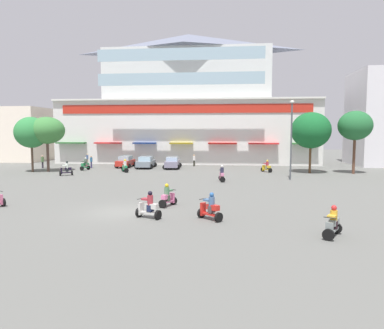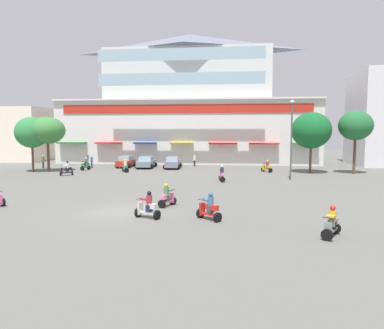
% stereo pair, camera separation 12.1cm
% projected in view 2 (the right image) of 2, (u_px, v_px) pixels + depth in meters
% --- Properties ---
extents(ground_plane, '(128.00, 128.00, 0.00)m').
position_uv_depth(ground_plane, '(162.00, 181.00, 34.04)').
color(ground_plane, '#5F5F5A').
extents(colonial_building, '(38.46, 14.61, 19.59)m').
position_uv_depth(colonial_building, '(188.00, 107.00, 55.36)').
color(colonial_building, silver).
rests_on(colonial_building, ground).
extents(flank_building_left, '(11.63, 11.30, 8.54)m').
position_uv_depth(flank_building_left, '(18.00, 134.00, 59.77)').
color(flank_building_left, white).
rests_on(flank_building_left, ground).
extents(plaza_tree_0, '(4.05, 4.09, 6.46)m').
position_uv_depth(plaza_tree_0, '(47.00, 131.00, 41.93)').
color(plaza_tree_0, brown).
rests_on(plaza_tree_0, ground).
extents(plaza_tree_1, '(4.42, 4.66, 6.93)m').
position_uv_depth(plaza_tree_1, '(311.00, 130.00, 40.41)').
color(plaza_tree_1, brown).
rests_on(plaza_tree_1, ground).
extents(plaza_tree_2, '(3.75, 3.84, 6.44)m').
position_uv_depth(plaza_tree_2, '(32.00, 132.00, 41.64)').
color(plaza_tree_2, brown).
rests_on(plaza_tree_2, ground).
extents(plaza_tree_3, '(3.71, 3.38, 7.04)m').
position_uv_depth(plaza_tree_3, '(356.00, 126.00, 39.66)').
color(plaza_tree_3, brown).
rests_on(plaza_tree_3, ground).
extents(parked_car_0, '(2.23, 4.10, 1.50)m').
position_uv_depth(parked_car_0, '(126.00, 162.00, 47.56)').
color(parked_car_0, red).
rests_on(parked_car_0, ground).
extents(parked_car_1, '(2.54, 4.55, 1.50)m').
position_uv_depth(parked_car_1, '(146.00, 162.00, 46.59)').
color(parked_car_1, slate).
rests_on(parked_car_1, ground).
extents(parked_car_2, '(2.44, 4.48, 1.48)m').
position_uv_depth(parked_car_2, '(173.00, 163.00, 45.97)').
color(parked_car_2, slate).
rests_on(parked_car_2, ground).
extents(scooter_rider_0, '(1.18, 1.52, 1.44)m').
position_uv_depth(scooter_rider_0, '(332.00, 224.00, 16.07)').
color(scooter_rider_0, black).
rests_on(scooter_rider_0, ground).
extents(scooter_rider_1, '(1.14, 1.41, 1.54)m').
position_uv_depth(scooter_rider_1, '(125.00, 167.00, 41.66)').
color(scooter_rider_1, black).
rests_on(scooter_rider_1, ground).
extents(scooter_rider_2, '(1.51, 1.04, 1.53)m').
position_uv_depth(scooter_rider_2, '(148.00, 207.00, 19.54)').
color(scooter_rider_2, black).
rests_on(scooter_rider_2, ground).
extents(scooter_rider_4, '(1.03, 1.50, 1.48)m').
position_uv_depth(scooter_rider_4, '(167.00, 197.00, 22.68)').
color(scooter_rider_4, black).
rests_on(scooter_rider_4, ground).
extents(scooter_rider_5, '(0.69, 1.48, 1.58)m').
position_uv_depth(scooter_rider_5, '(222.00, 175.00, 33.94)').
color(scooter_rider_5, black).
rests_on(scooter_rider_5, ground).
extents(scooter_rider_6, '(1.43, 1.14, 1.58)m').
position_uv_depth(scooter_rider_6, '(67.00, 169.00, 38.58)').
color(scooter_rider_6, black).
rests_on(scooter_rider_6, ground).
extents(scooter_rider_7, '(0.92, 1.41, 1.58)m').
position_uv_depth(scooter_rider_7, '(86.00, 165.00, 43.93)').
color(scooter_rider_7, black).
rests_on(scooter_rider_7, ground).
extents(scooter_rider_8, '(1.26, 1.47, 1.44)m').
position_uv_depth(scooter_rider_8, '(267.00, 167.00, 41.75)').
color(scooter_rider_8, black).
rests_on(scooter_rider_8, ground).
extents(scooter_rider_9, '(1.44, 1.39, 1.52)m').
position_uv_depth(scooter_rider_9, '(209.00, 208.00, 19.17)').
color(scooter_rider_9, black).
rests_on(scooter_rider_9, ground).
extents(pedestrian_0, '(0.54, 0.54, 1.61)m').
position_uv_depth(pedestrian_0, '(195.00, 160.00, 48.74)').
color(pedestrian_0, black).
rests_on(pedestrian_0, ground).
extents(pedestrian_1, '(0.40, 0.40, 1.57)m').
position_uv_depth(pedestrian_1, '(88.00, 158.00, 51.30)').
color(pedestrian_1, '#7C6E59').
rests_on(pedestrian_1, ground).
extents(pedestrian_2, '(0.35, 0.35, 1.69)m').
position_uv_depth(pedestrian_2, '(43.00, 161.00, 46.40)').
color(pedestrian_2, '#28232D').
rests_on(pedestrian_2, ground).
extents(pedestrian_3, '(0.44, 0.44, 1.61)m').
position_uv_depth(pedestrian_3, '(92.00, 161.00, 46.49)').
color(pedestrian_3, '#2D2853').
rests_on(pedestrian_3, ground).
extents(streetlamp_near, '(0.40, 0.40, 7.74)m').
position_uv_depth(streetlamp_near, '(291.00, 135.00, 34.65)').
color(streetlamp_near, '#474C51').
rests_on(streetlamp_near, ground).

